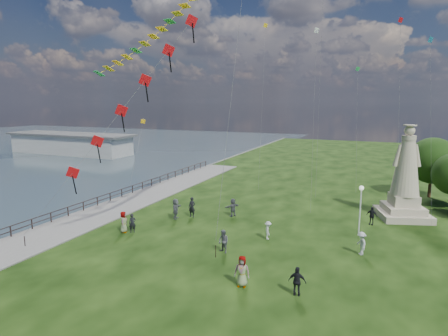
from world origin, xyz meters
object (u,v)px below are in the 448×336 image
at_px(pier_pavilion, 71,143).
at_px(lamppost, 361,199).
at_px(statue, 405,184).
at_px(person_11, 233,207).
at_px(person_2, 268,230).
at_px(person_5, 176,209).
at_px(person_0, 132,223).
at_px(person_4, 242,271).
at_px(person_8, 361,243).
at_px(person_3, 297,281).
at_px(person_9, 372,216).
at_px(person_6, 192,207).
at_px(person_1, 224,241).
at_px(person_10, 124,222).

distance_m(pier_pavilion, lamppost, 68.34).
relative_size(statue, person_11, 5.07).
distance_m(person_2, person_5, 9.63).
relative_size(person_0, person_4, 0.85).
bearing_deg(pier_pavilion, person_5, -35.51).
bearing_deg(person_8, person_2, -119.85).
height_order(person_3, person_5, person_5).
xyz_separation_m(person_4, person_9, (6.69, 15.21, -0.13)).
xyz_separation_m(person_9, person_11, (-12.33, -2.57, 0.05)).
relative_size(statue, person_6, 4.57).
bearing_deg(person_5, person_0, 148.74).
height_order(pier_pavilion, person_8, pier_pavilion).
height_order(person_5, person_9, person_5).
distance_m(statue, person_1, 19.05).
xyz_separation_m(person_8, person_9, (0.45, 7.46, -0.03)).
relative_size(pier_pavilion, person_6, 15.61).
bearing_deg(person_3, person_6, -42.62).
bearing_deg(lamppost, person_9, 73.00).
bearing_deg(person_2, person_11, 24.28).
xyz_separation_m(person_2, person_9, (7.48, 7.12, 0.08)).
bearing_deg(pier_pavilion, lamppost, -25.89).
bearing_deg(person_11, person_2, 77.74).
relative_size(person_5, person_8, 1.15).
relative_size(statue, person_4, 4.66).
bearing_deg(lamppost, person_8, -84.71).
distance_m(pier_pavilion, person_3, 72.36).
distance_m(statue, person_10, 25.78).
bearing_deg(person_9, person_1, -114.22).
distance_m(person_4, person_9, 16.61).
bearing_deg(person_3, person_0, -20.04).
distance_m(person_1, person_4, 5.12).
height_order(person_1, person_5, person_5).
xyz_separation_m(person_2, person_8, (7.03, -0.34, 0.11)).
height_order(lamppost, person_3, lamppost).
relative_size(person_0, person_6, 0.83).
xyz_separation_m(person_3, person_11, (-8.90, 12.45, 0.01)).
height_order(pier_pavilion, lamppost, lamppost).
height_order(person_0, person_8, person_8).
bearing_deg(person_6, person_11, 28.11).
xyz_separation_m(statue, person_0, (-21.05, -13.37, -2.52)).
bearing_deg(person_3, person_10, -18.35).
xyz_separation_m(person_5, person_8, (16.51, -2.05, -0.13)).
height_order(lamppost, person_0, lamppost).
xyz_separation_m(lamppost, person_4, (-5.81, -12.35, -1.99)).
relative_size(pier_pavilion, person_2, 20.42).
relative_size(pier_pavilion, statue, 3.42).
bearing_deg(person_2, lamppost, -79.67).
xyz_separation_m(person_6, person_9, (15.81, 4.33, -0.15)).
height_order(lamppost, person_9, lamppost).
distance_m(person_1, person_6, 9.10).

